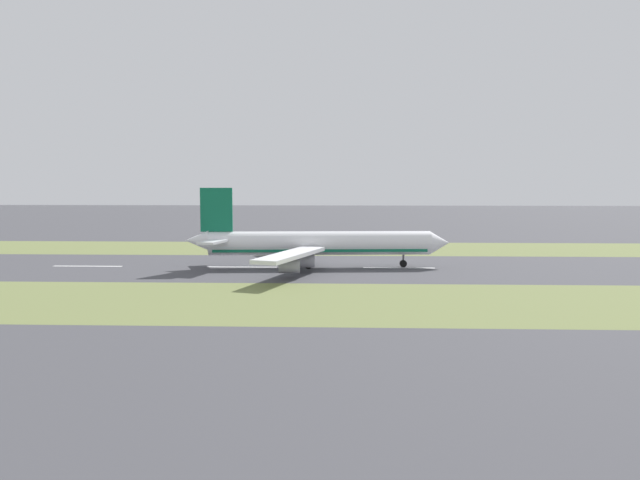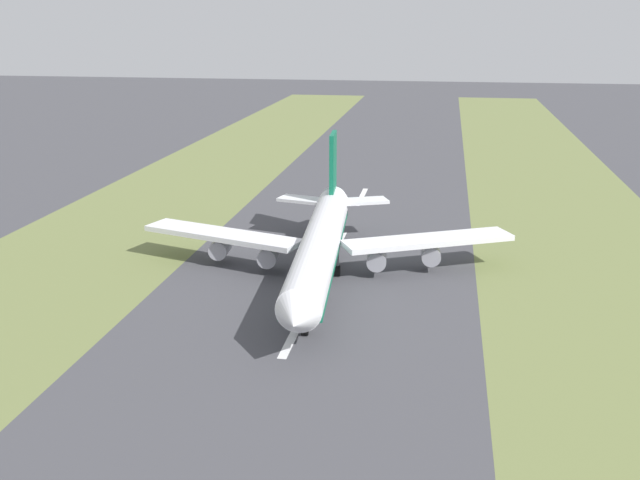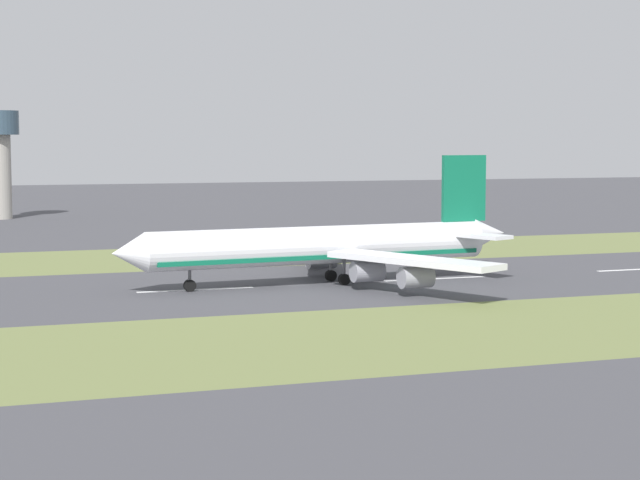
{
  "view_description": "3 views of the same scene",
  "coord_description": "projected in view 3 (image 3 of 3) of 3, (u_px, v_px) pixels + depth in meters",
  "views": [
    {
      "loc": [
        156.82,
        2.04,
        21.93
      ],
      "look_at": [
        -0.03,
        -4.09,
        7.0
      ],
      "focal_mm": 35.0,
      "sensor_mm": 36.0,
      "label": 1
    },
    {
      "loc": [
        -18.87,
        108.3,
        41.1
      ],
      "look_at": [
        -0.03,
        -4.09,
        7.0
      ],
      "focal_mm": 42.0,
      "sensor_mm": 36.0,
      "label": 2
    },
    {
      "loc": [
        -158.48,
        50.11,
        22.67
      ],
      "look_at": [
        -0.03,
        -4.09,
        7.0
      ],
      "focal_mm": 60.0,
      "sensor_mm": 36.0,
      "label": 3
    }
  ],
  "objects": [
    {
      "name": "grass_median_east",
      "position": [
        226.0,
        256.0,
        209.95
      ],
      "size": [
        40.0,
        600.0,
        0.01
      ],
      "primitive_type": "cube",
      "color": "olive",
      "rests_on": "ground"
    },
    {
      "name": "airplane_main_jet",
      "position": [
        331.0,
        246.0,
        169.02
      ],
      "size": [
        63.97,
        67.22,
        20.2
      ],
      "color": "white",
      "rests_on": "ground"
    },
    {
      "name": "centreline_dash_mid",
      "position": [
        435.0,
        279.0,
        175.32
      ],
      "size": [
        1.2,
        18.0,
        0.01
      ],
      "primitive_type": "cube",
      "color": "silver",
      "rests_on": "ground"
    },
    {
      "name": "grass_median_west",
      "position": [
        411.0,
        334.0,
        125.16
      ],
      "size": [
        40.0,
        600.0,
        0.01
      ],
      "primitive_type": "cube",
      "color": "olive",
      "rests_on": "ground"
    },
    {
      "name": "centreline_dash_far",
      "position": [
        196.0,
        290.0,
        162.43
      ],
      "size": [
        1.2,
        18.0,
        0.01
      ],
      "primitive_type": "cube",
      "color": "silver",
      "rests_on": "ground"
    },
    {
      "name": "ground_plane",
      "position": [
        295.0,
        285.0,
        167.55
      ],
      "size": [
        800.0,
        800.0,
        0.0
      ],
      "primitive_type": "plane",
      "color": "#424247"
    }
  ]
}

